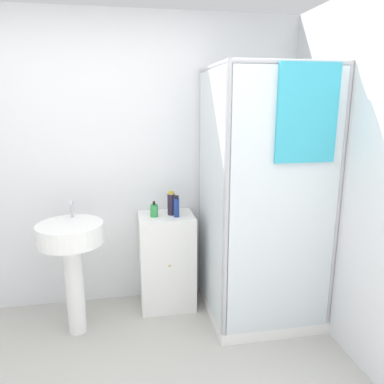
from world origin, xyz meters
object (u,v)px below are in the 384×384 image
Objects in this scene: sink at (72,250)px; shampoo_bottle_tall_black at (171,203)px; shampoo_bottle_blue at (176,207)px; soap_dispenser at (154,210)px.

sink is 5.05× the size of shampoo_bottle_tall_black.
shampoo_bottle_tall_black reaches higher than sink.
sink is at bearing -160.35° from shampoo_bottle_tall_black.
shampoo_bottle_blue is at bearing -63.57° from shampoo_bottle_tall_black.
shampoo_bottle_tall_black is at bearing 12.22° from soap_dispenser.
shampoo_bottle_tall_black is at bearing 19.65° from sink.
soap_dispenser is at bearing 21.27° from sink.
shampoo_bottle_tall_black reaches higher than shampoo_bottle_blue.
sink reaches higher than shampoo_bottle_blue.
sink is 0.72m from soap_dispenser.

